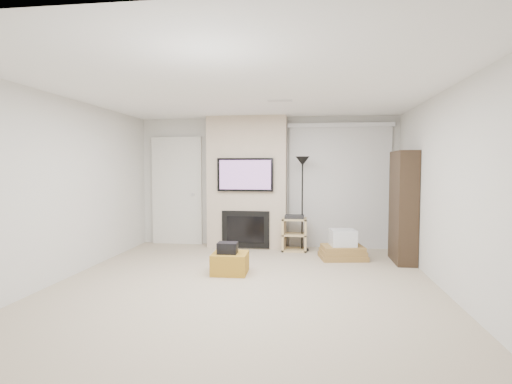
# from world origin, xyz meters

# --- Properties ---
(floor) EXTENTS (5.00, 5.50, 0.00)m
(floor) POSITION_xyz_m (0.00, 0.00, 0.00)
(floor) COLOR tan
(floor) RESTS_ON ground
(ceiling) EXTENTS (5.00, 5.50, 0.00)m
(ceiling) POSITION_xyz_m (0.00, 0.00, 2.50)
(ceiling) COLOR white
(ceiling) RESTS_ON wall_back
(wall_back) EXTENTS (5.00, 0.00, 2.50)m
(wall_back) POSITION_xyz_m (0.00, 2.75, 1.25)
(wall_back) COLOR silver
(wall_back) RESTS_ON ground
(wall_front) EXTENTS (5.00, 0.00, 2.50)m
(wall_front) POSITION_xyz_m (0.00, -2.75, 1.25)
(wall_front) COLOR silver
(wall_front) RESTS_ON ground
(wall_left) EXTENTS (0.00, 5.50, 2.50)m
(wall_left) POSITION_xyz_m (-2.50, 0.00, 1.25)
(wall_left) COLOR silver
(wall_left) RESTS_ON ground
(wall_right) EXTENTS (0.00, 5.50, 2.50)m
(wall_right) POSITION_xyz_m (2.50, 0.00, 1.25)
(wall_right) COLOR silver
(wall_right) RESTS_ON ground
(hvac_vent) EXTENTS (0.35, 0.18, 0.01)m
(hvac_vent) POSITION_xyz_m (0.40, 0.80, 2.50)
(hvac_vent) COLOR silver
(hvac_vent) RESTS_ON ceiling
(ottoman) EXTENTS (0.51, 0.51, 0.30)m
(ottoman) POSITION_xyz_m (-0.30, 0.61, 0.15)
(ottoman) COLOR #A67721
(ottoman) RESTS_ON floor
(black_bag) EXTENTS (0.29, 0.23, 0.16)m
(black_bag) POSITION_xyz_m (-0.33, 0.56, 0.38)
(black_bag) COLOR black
(black_bag) RESTS_ON ottoman
(fireplace_wall) EXTENTS (1.50, 0.47, 2.50)m
(fireplace_wall) POSITION_xyz_m (-0.35, 2.54, 1.24)
(fireplace_wall) COLOR #C5AF96
(fireplace_wall) RESTS_ON floor
(entry_door) EXTENTS (1.02, 0.11, 2.14)m
(entry_door) POSITION_xyz_m (-1.80, 2.71, 1.05)
(entry_door) COLOR silver
(entry_door) RESTS_ON floor
(vertical_blinds) EXTENTS (1.98, 0.10, 2.37)m
(vertical_blinds) POSITION_xyz_m (1.40, 2.70, 1.27)
(vertical_blinds) COLOR silver
(vertical_blinds) RESTS_ON floor
(floor_lamp) EXTENTS (0.26, 0.26, 1.73)m
(floor_lamp) POSITION_xyz_m (0.71, 2.35, 1.37)
(floor_lamp) COLOR black
(floor_lamp) RESTS_ON floor
(av_stand) EXTENTS (0.45, 0.38, 0.66)m
(av_stand) POSITION_xyz_m (0.57, 2.32, 0.35)
(av_stand) COLOR tan
(av_stand) RESTS_ON floor
(box_stack) EXTENTS (0.82, 0.67, 0.50)m
(box_stack) POSITION_xyz_m (1.40, 1.75, 0.19)
(box_stack) COLOR olive
(box_stack) RESTS_ON floor
(bookshelf) EXTENTS (0.30, 0.80, 1.80)m
(bookshelf) POSITION_xyz_m (2.34, 1.67, 0.90)
(bookshelf) COLOR black
(bookshelf) RESTS_ON floor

